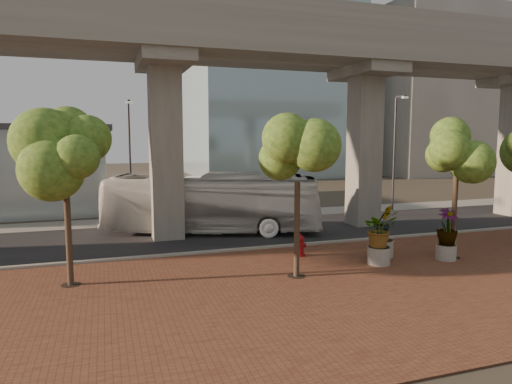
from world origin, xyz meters
name	(u,v)px	position (x,y,z in m)	size (l,w,h in m)	color
ground	(285,238)	(0.00, 0.00, 0.00)	(160.00, 160.00, 0.00)	#3E382D
brick_plaza	(365,282)	(0.00, -8.00, 0.03)	(70.00, 13.00, 0.06)	brown
asphalt_road	(272,231)	(0.00, 2.00, 0.02)	(90.00, 8.00, 0.04)	black
curb_strip	(300,245)	(0.00, -2.00, 0.08)	(70.00, 0.25, 0.16)	gray
far_sidewalk	(244,216)	(0.00, 7.50, 0.03)	(90.00, 3.00, 0.06)	gray
transit_viaduct	(272,104)	(0.00, 2.00, 7.29)	(72.00, 5.60, 12.40)	gray
midrise_block	(429,94)	(38.00, 36.00, 12.00)	(18.00, 16.00, 24.00)	#ABA59A
transit_bus	(212,204)	(-3.40, 2.56, 1.69)	(2.85, 12.14, 3.38)	silver
fire_hydrant	(300,245)	(-0.82, -3.88, 0.55)	(0.51, 0.46, 1.01)	maroon
planter_front	(379,231)	(1.79, -6.16, 1.47)	(2.11, 2.11, 2.32)	gray
planter_right	(447,229)	(5.00, -6.48, 1.42)	(2.10, 2.10, 2.25)	#A9A198
planter_left	(383,225)	(2.63, -5.15, 1.51)	(2.17, 2.17, 2.39)	gray
street_tree_far_west	(65,155)	(-10.42, -5.01, 4.78)	(3.62, 3.62, 6.39)	#473828
street_tree_near_west	(298,156)	(-2.21, -6.65, 4.70)	(3.35, 3.35, 6.19)	#473828
street_tree_near_east	(457,153)	(5.54, -6.26, 4.71)	(3.43, 3.43, 6.24)	#473828
streetlamp_west	(130,153)	(-7.59, 6.68, 4.44)	(0.38, 1.10, 7.60)	#302F35
streetlamp_east	(395,145)	(11.18, 6.15, 4.88)	(0.41, 1.21, 8.37)	#333339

